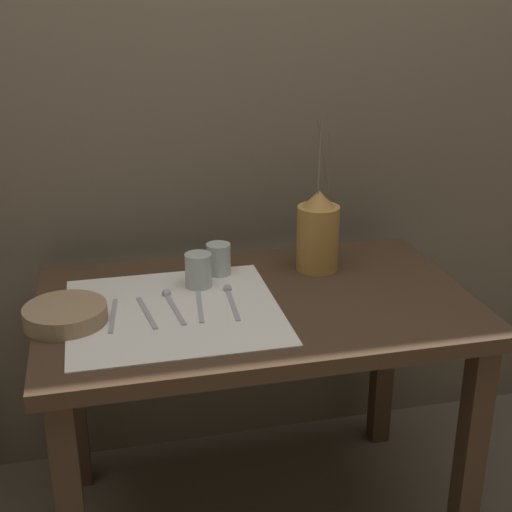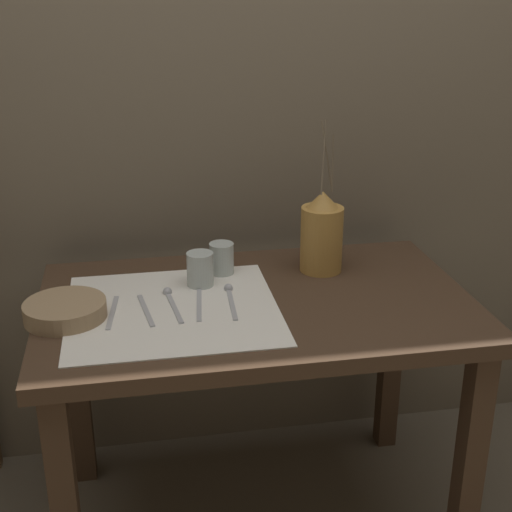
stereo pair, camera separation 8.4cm
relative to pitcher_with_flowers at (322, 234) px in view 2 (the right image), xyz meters
The scene contains 12 objects.
stone_wall_back 0.53m from the pitcher_with_flowers, 126.28° to the left, with size 7.00×0.06×2.40m.
wooden_table 0.34m from the pitcher_with_flowers, 143.20° to the right, with size 1.11×0.69×0.71m.
linen_cloth 0.48m from the pitcher_with_flowers, 156.87° to the right, with size 0.52×0.50×0.00m.
pitcher_with_flowers is the anchor object (origin of this frame).
wooden_bowl 0.72m from the pitcher_with_flowers, 164.79° to the right, with size 0.20×0.20×0.04m.
glass_tumbler_near 0.36m from the pitcher_with_flowers, behind, with size 0.07×0.07×0.09m.
glass_tumbler_far 0.29m from the pitcher_with_flowers, behind, with size 0.07×0.07×0.09m.
fork_inner 0.62m from the pitcher_with_flowers, 162.47° to the right, with size 0.03×0.19×0.00m.
fork_outer 0.54m from the pitcher_with_flowers, 159.53° to the right, with size 0.04×0.18×0.00m.
spoon_inner 0.46m from the pitcher_with_flowers, 163.86° to the right, with size 0.04×0.20×0.02m.
knife_center 0.42m from the pitcher_with_flowers, 153.97° to the right, with size 0.03×0.19×0.00m.
spoon_outer 0.33m from the pitcher_with_flowers, 154.78° to the right, with size 0.03×0.20×0.02m.
Camera 2 is at (-0.30, -1.65, 1.49)m, focal length 50.00 mm.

